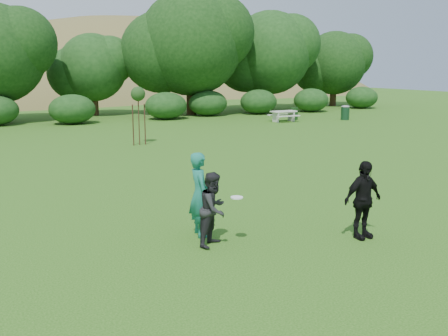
# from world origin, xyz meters

# --- Properties ---
(ground) EXTENTS (120.00, 120.00, 0.00)m
(ground) POSITION_xyz_m (0.00, 0.00, 0.00)
(ground) COLOR #19470C
(ground) RESTS_ON ground
(player_teal) EXTENTS (0.55, 0.76, 1.93)m
(player_teal) POSITION_xyz_m (-1.56, 1.20, 0.97)
(player_teal) COLOR #186C5A
(player_teal) RESTS_ON ground
(player_grey) EXTENTS (0.99, 0.96, 1.61)m
(player_grey) POSITION_xyz_m (-1.55, 0.48, 0.81)
(player_grey) COLOR black
(player_grey) RESTS_ON ground
(player_black) EXTENTS (1.05, 0.48, 1.77)m
(player_black) POSITION_xyz_m (1.60, -0.65, 0.89)
(player_black) COLOR black
(player_black) RESTS_ON ground
(trash_can_near) EXTENTS (0.60, 0.60, 0.90)m
(trash_can_near) POSITION_xyz_m (15.02, 21.01, 0.45)
(trash_can_near) COLOR #183A15
(trash_can_near) RESTS_ON ground
(frisbee) EXTENTS (0.27, 0.27, 0.03)m
(frisbee) POSITION_xyz_m (-1.13, 0.22, 1.07)
(frisbee) COLOR white
(frisbee) RESTS_ON ground
(sapling) EXTENTS (0.70, 0.70, 2.85)m
(sapling) POSITION_xyz_m (1.39, 14.74, 2.42)
(sapling) COLOR #3C2317
(sapling) RESTS_ON ground
(picnic_table) EXTENTS (1.80, 1.48, 0.76)m
(picnic_table) POSITION_xyz_m (13.65, 20.28, 0.52)
(picnic_table) COLOR beige
(picnic_table) RESTS_ON ground
(trash_can_lidded) EXTENTS (0.60, 0.60, 1.05)m
(trash_can_lidded) POSITION_xyz_m (18.29, 19.25, 0.54)
(trash_can_lidded) COLOR #14371F
(trash_can_lidded) RESTS_ON ground
(hillside) EXTENTS (150.00, 72.00, 52.00)m
(hillside) POSITION_xyz_m (-0.56, 68.45, -11.97)
(hillside) COLOR olive
(hillside) RESTS_ON ground
(tree_row) EXTENTS (53.92, 10.38, 9.62)m
(tree_row) POSITION_xyz_m (3.23, 28.68, 4.87)
(tree_row) COLOR #3A2616
(tree_row) RESTS_ON ground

